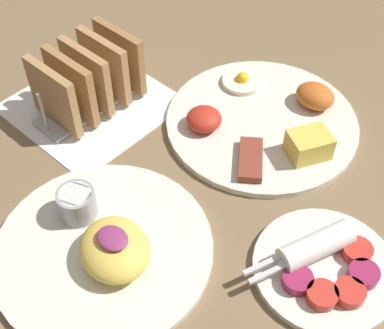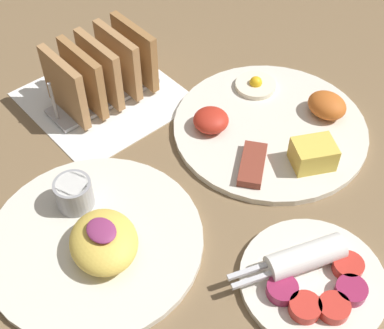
{
  "view_description": "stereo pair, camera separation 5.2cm",
  "coord_description": "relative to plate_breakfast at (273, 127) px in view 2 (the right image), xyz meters",
  "views": [
    {
      "loc": [
        0.32,
        -0.36,
        0.56
      ],
      "look_at": [
        -0.0,
        -0.01,
        0.03
      ],
      "focal_mm": 50.0,
      "sensor_mm": 36.0,
      "label": 1
    },
    {
      "loc": [
        0.35,
        -0.32,
        0.56
      ],
      "look_at": [
        -0.0,
        -0.01,
        0.03
      ],
      "focal_mm": 50.0,
      "sensor_mm": 36.0,
      "label": 2
    }
  ],
  "objects": [
    {
      "name": "ground_plane",
      "position": [
        -0.01,
        -0.14,
        -0.01
      ],
      "size": [
        3.0,
        3.0,
        0.0
      ],
      "primitive_type": "plane",
      "color": "brown"
    },
    {
      "name": "napkin_flat",
      "position": [
        -0.23,
        -0.14,
        -0.01
      ],
      "size": [
        0.22,
        0.22,
        0.0
      ],
      "color": "white",
      "rests_on": "ground_plane"
    },
    {
      "name": "plate_breakfast",
      "position": [
        0.0,
        0.0,
        0.0
      ],
      "size": [
        0.29,
        0.29,
        0.05
      ],
      "color": "silver",
      "rests_on": "ground_plane"
    },
    {
      "name": "plate_condiments",
      "position": [
        0.2,
        -0.15,
        0.0
      ],
      "size": [
        0.17,
        0.17,
        0.04
      ],
      "color": "silver",
      "rests_on": "ground_plane"
    },
    {
      "name": "plate_foreground",
      "position": [
        -0.01,
        -0.31,
        0.0
      ],
      "size": [
        0.27,
        0.27,
        0.06
      ],
      "color": "silver",
      "rests_on": "ground_plane"
    },
    {
      "name": "toast_rack",
      "position": [
        -0.23,
        -0.14,
        0.04
      ],
      "size": [
        0.1,
        0.18,
        0.1
      ],
      "color": "#B7B7BC",
      "rests_on": "ground_plane"
    }
  ]
}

